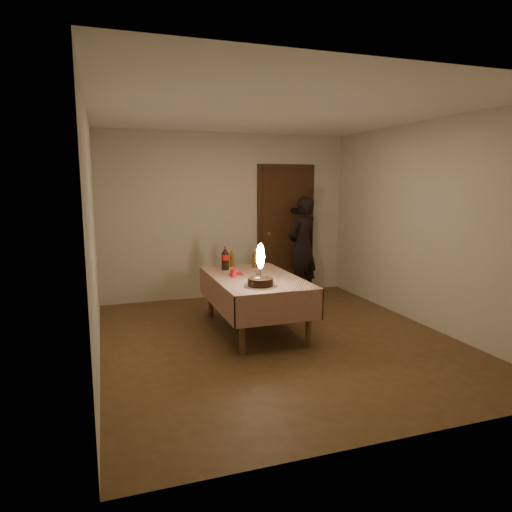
{
  "coord_description": "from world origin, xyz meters",
  "views": [
    {
      "loc": [
        -1.91,
        -4.8,
        1.84
      ],
      "look_at": [
        -0.15,
        0.38,
        0.95
      ],
      "focal_mm": 32.0,
      "sensor_mm": 36.0,
      "label": 1
    }
  ],
  "objects_px": {
    "dining_table": "(255,284)",
    "cola_bottle": "(225,259)",
    "amber_bottle_left": "(232,258)",
    "amber_bottle_right": "(255,259)",
    "birthday_cake": "(260,276)",
    "photographer": "(302,247)",
    "clear_cup": "(258,271)",
    "red_plate": "(258,279)",
    "red_cup": "(234,273)"
  },
  "relations": [
    {
      "from": "dining_table",
      "to": "cola_bottle",
      "type": "xyz_separation_m",
      "value": [
        -0.23,
        0.54,
        0.25
      ]
    },
    {
      "from": "amber_bottle_left",
      "to": "amber_bottle_right",
      "type": "bearing_deg",
      "value": -31.05
    },
    {
      "from": "birthday_cake",
      "to": "amber_bottle_left",
      "type": "xyz_separation_m",
      "value": [
        0.02,
        1.24,
        0.0
      ]
    },
    {
      "from": "dining_table",
      "to": "photographer",
      "type": "xyz_separation_m",
      "value": [
        1.29,
        1.42,
        0.22
      ]
    },
    {
      "from": "birthday_cake",
      "to": "amber_bottle_right",
      "type": "bearing_deg",
      "value": 74.6
    },
    {
      "from": "amber_bottle_right",
      "to": "dining_table",
      "type": "bearing_deg",
      "value": -108.8
    },
    {
      "from": "clear_cup",
      "to": "amber_bottle_left",
      "type": "bearing_deg",
      "value": 105.91
    },
    {
      "from": "cola_bottle",
      "to": "amber_bottle_right",
      "type": "height_order",
      "value": "cola_bottle"
    },
    {
      "from": "cola_bottle",
      "to": "photographer",
      "type": "height_order",
      "value": "photographer"
    },
    {
      "from": "red_plate",
      "to": "photographer",
      "type": "xyz_separation_m",
      "value": [
        1.3,
        1.56,
        0.12
      ]
    },
    {
      "from": "red_cup",
      "to": "amber_bottle_left",
      "type": "height_order",
      "value": "amber_bottle_left"
    },
    {
      "from": "amber_bottle_right",
      "to": "red_cup",
      "type": "bearing_deg",
      "value": -131.52
    },
    {
      "from": "amber_bottle_right",
      "to": "red_plate",
      "type": "bearing_deg",
      "value": -105.8
    },
    {
      "from": "clear_cup",
      "to": "photographer",
      "type": "height_order",
      "value": "photographer"
    },
    {
      "from": "birthday_cake",
      "to": "amber_bottle_left",
      "type": "relative_size",
      "value": 1.91
    },
    {
      "from": "clear_cup",
      "to": "photographer",
      "type": "distance_m",
      "value": 1.77
    },
    {
      "from": "birthday_cake",
      "to": "clear_cup",
      "type": "relative_size",
      "value": 5.41
    },
    {
      "from": "clear_cup",
      "to": "amber_bottle_right",
      "type": "bearing_deg",
      "value": 76.65
    },
    {
      "from": "dining_table",
      "to": "cola_bottle",
      "type": "distance_m",
      "value": 0.64
    },
    {
      "from": "red_cup",
      "to": "photographer",
      "type": "xyz_separation_m",
      "value": [
        1.54,
        1.36,
        0.07
      ]
    },
    {
      "from": "amber_bottle_right",
      "to": "clear_cup",
      "type": "bearing_deg",
      "value": -103.35
    },
    {
      "from": "red_plate",
      "to": "photographer",
      "type": "bearing_deg",
      "value": 50.29
    },
    {
      "from": "birthday_cake",
      "to": "dining_table",
      "type": "bearing_deg",
      "value": 78.43
    },
    {
      "from": "clear_cup",
      "to": "cola_bottle",
      "type": "relative_size",
      "value": 0.28
    },
    {
      "from": "red_plate",
      "to": "cola_bottle",
      "type": "xyz_separation_m",
      "value": [
        -0.22,
        0.68,
        0.15
      ]
    },
    {
      "from": "amber_bottle_left",
      "to": "photographer",
      "type": "relative_size",
      "value": 0.16
    },
    {
      "from": "photographer",
      "to": "amber_bottle_left",
      "type": "bearing_deg",
      "value": -153.22
    },
    {
      "from": "red_cup",
      "to": "photographer",
      "type": "distance_m",
      "value": 2.06
    },
    {
      "from": "dining_table",
      "to": "clear_cup",
      "type": "bearing_deg",
      "value": 54.58
    },
    {
      "from": "cola_bottle",
      "to": "red_plate",
      "type": "bearing_deg",
      "value": -71.97
    },
    {
      "from": "birthday_cake",
      "to": "clear_cup",
      "type": "height_order",
      "value": "birthday_cake"
    },
    {
      "from": "red_plate",
      "to": "dining_table",
      "type": "bearing_deg",
      "value": 86.66
    },
    {
      "from": "red_plate",
      "to": "red_cup",
      "type": "bearing_deg",
      "value": 139.81
    },
    {
      "from": "birthday_cake",
      "to": "clear_cup",
      "type": "xyz_separation_m",
      "value": [
        0.19,
        0.64,
        -0.07
      ]
    },
    {
      "from": "clear_cup",
      "to": "amber_bottle_left",
      "type": "height_order",
      "value": "amber_bottle_left"
    },
    {
      "from": "birthday_cake",
      "to": "amber_bottle_left",
      "type": "bearing_deg",
      "value": 89.08
    },
    {
      "from": "dining_table",
      "to": "amber_bottle_left",
      "type": "height_order",
      "value": "amber_bottle_left"
    },
    {
      "from": "clear_cup",
      "to": "amber_bottle_right",
      "type": "relative_size",
      "value": 0.35
    },
    {
      "from": "dining_table",
      "to": "birthday_cake",
      "type": "distance_m",
      "value": 0.57
    },
    {
      "from": "dining_table",
      "to": "red_plate",
      "type": "distance_m",
      "value": 0.17
    },
    {
      "from": "cola_bottle",
      "to": "amber_bottle_left",
      "type": "distance_m",
      "value": 0.24
    },
    {
      "from": "clear_cup",
      "to": "red_plate",
      "type": "bearing_deg",
      "value": -109.73
    },
    {
      "from": "birthday_cake",
      "to": "photographer",
      "type": "xyz_separation_m",
      "value": [
        1.4,
        1.94,
        0.01
      ]
    },
    {
      "from": "clear_cup",
      "to": "photographer",
      "type": "relative_size",
      "value": 0.06
    },
    {
      "from": "red_cup",
      "to": "dining_table",
      "type": "bearing_deg",
      "value": -13.79
    },
    {
      "from": "amber_bottle_left",
      "to": "photographer",
      "type": "xyz_separation_m",
      "value": [
        1.38,
        0.69,
        0.01
      ]
    },
    {
      "from": "red_cup",
      "to": "photographer",
      "type": "height_order",
      "value": "photographer"
    },
    {
      "from": "birthday_cake",
      "to": "cola_bottle",
      "type": "bearing_deg",
      "value": 96.76
    },
    {
      "from": "birthday_cake",
      "to": "photographer",
      "type": "relative_size",
      "value": 0.3
    },
    {
      "from": "dining_table",
      "to": "birthday_cake",
      "type": "height_order",
      "value": "birthday_cake"
    }
  ]
}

